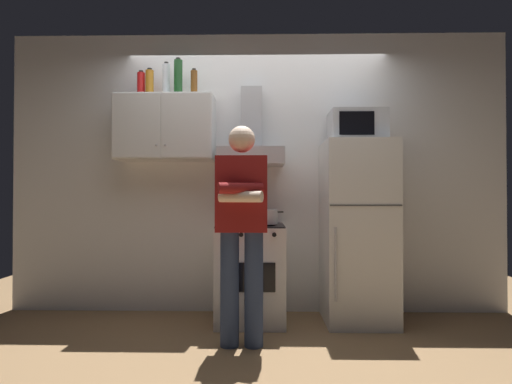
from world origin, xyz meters
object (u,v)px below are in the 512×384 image
range_hood (251,144)px  upper_cabinet (166,128)px  bottle_soda_red (141,85)px  microwave (357,127)px  bottle_wine_green (178,78)px  bottle_beer_brown (194,83)px  refrigerator (357,232)px  stove_oven (251,273)px  person_standing (242,225)px  bottle_liquor_amber (150,83)px  bottle_vodka_clear (166,81)px  cooking_pot (266,217)px

range_hood → upper_cabinet: bearing=-179.9°
range_hood → bottle_soda_red: bearing=177.6°
microwave → range_hood: bearing=173.5°
range_hood → bottle_wine_green: (-0.68, -0.02, 0.62)m
bottle_beer_brown → refrigerator: bearing=-4.9°
refrigerator → bottle_beer_brown: 2.03m
upper_cabinet → stove_oven: (0.80, -0.13, -1.32)m
person_standing → bottle_liquor_amber: bottle_liquor_amber is taller
bottle_vodka_clear → bottle_wine_green: bearing=-23.5°
stove_oven → bottle_liquor_amber: size_ratio=3.22×
cooking_pot → bottle_vodka_clear: bearing=163.2°
range_hood → person_standing: 1.01m
upper_cabinet → bottle_wine_green: bottle_wine_green is taller
bottle_beer_brown → bottle_liquor_amber: 0.42m
bottle_soda_red → bottle_vodka_clear: bearing=-1.5°
refrigerator → bottle_beer_brown: bottle_beer_brown is taller
range_hood → bottle_beer_brown: bearing=180.0°
bottle_vodka_clear → range_hood: bearing=-2.6°
upper_cabinet → microwave: (1.75, -0.11, -0.01)m
stove_oven → range_hood: (0.00, 0.13, 1.16)m
range_hood → bottle_wine_green: bottle_wine_green is taller
bottle_soda_red → bottle_wine_green: (0.37, -0.06, 0.05)m
range_hood → bottle_soda_red: size_ratio=2.93×
refrigerator → microwave: size_ratio=3.33×
range_hood → person_standing: range_hood is taller
range_hood → cooking_pot: size_ratio=2.42×
bottle_beer_brown → bottle_liquor_amber: size_ratio=0.95×
cooking_pot → bottle_vodka_clear: size_ratio=0.93×
bottle_beer_brown → bottle_wine_green: bearing=-173.0°
stove_oven → range_hood: range_hood is taller
cooking_pot → bottle_beer_brown: bottle_beer_brown is taller
refrigerator → bottle_liquor_amber: (-1.91, 0.15, 1.38)m
bottle_beer_brown → bottle_vodka_clear: 0.28m
microwave → person_standing: size_ratio=0.29×
bottle_soda_red → bottle_liquor_amber: bottle_liquor_amber is taller
bottle_soda_red → bottle_vodka_clear: size_ratio=0.77×
range_hood → microwave: size_ratio=1.56×
microwave → bottle_soda_red: bearing=175.7°
refrigerator → bottle_vodka_clear: (-1.76, 0.16, 1.41)m
refrigerator → bottle_wine_green: 2.17m
bottle_soda_red → person_standing: bearing=-37.9°
microwave → cooking_pot: bearing=-170.4°
bottle_wine_green → bottle_vodka_clear: 0.14m
bottle_vodka_clear → bottle_soda_red: bearing=178.5°
microwave → cooking_pot: size_ratio=1.55×
bottle_soda_red → microwave: bearing=-4.3°
stove_oven → bottle_beer_brown: (-0.54, 0.13, 1.74)m
upper_cabinet → bottle_wine_green: 0.48m
bottle_wine_green → bottle_beer_brown: (0.15, 0.02, -0.05)m
refrigerator → bottle_beer_brown: bearing=175.1°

